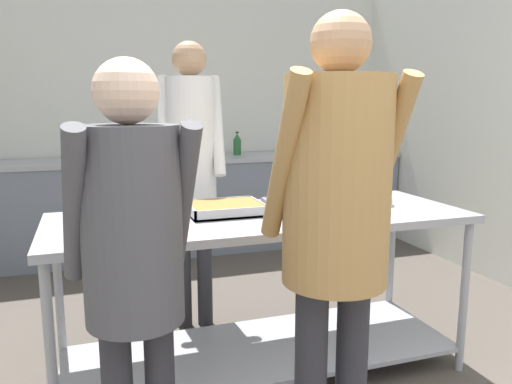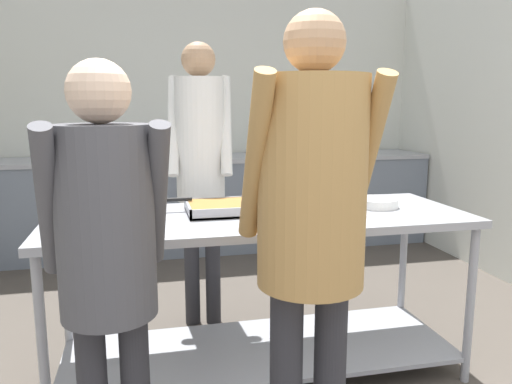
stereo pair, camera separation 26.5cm
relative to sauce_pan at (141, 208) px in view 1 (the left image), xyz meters
The scene contains 11 objects.
wall_rear 2.70m from the sauce_pan, 77.39° to the left, with size 4.70×0.06×2.65m.
back_counter 2.35m from the sauce_pan, 75.38° to the left, with size 4.54×0.65×0.93m.
serving_counter 0.70m from the sauce_pan, 15.88° to the right, with size 2.15×0.78×0.87m.
sauce_pan is the anchor object (origin of this frame).
serving_tray_roast 0.43m from the sauce_pan, 11.37° to the right, with size 0.39×0.32×0.05m.
serving_tray_vegetables 0.89m from the sauce_pan, 10.27° to the right, with size 0.46×0.33×0.05m.
plate_stack 1.27m from the sauce_pan, ahead, with size 0.24×0.24×0.05m.
guest_serving_left 1.16m from the sauce_pan, 59.51° to the right, with size 0.47×0.38×1.74m.
guest_serving_right 0.91m from the sauce_pan, 97.43° to the right, with size 0.45×0.35×1.58m.
cook_behind_counter 0.67m from the sauce_pan, 54.37° to the left, with size 0.44×0.39×1.81m.
water_bottle 2.57m from the sauce_pan, 62.48° to the left, with size 0.08×0.08×0.23m.
Camera 1 is at (-0.82, -0.92, 1.44)m, focal length 35.00 mm.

